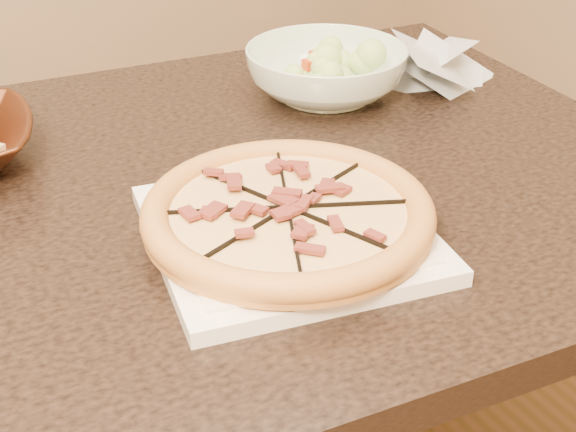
% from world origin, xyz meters
% --- Properties ---
extents(dining_table, '(1.38, 0.95, 0.75)m').
position_xyz_m(dining_table, '(0.13, 0.01, 0.64)').
color(dining_table, '#2F2118').
rests_on(dining_table, floor).
extents(plate, '(0.32, 0.32, 0.02)m').
position_xyz_m(plate, '(0.22, -0.16, 0.76)').
color(plate, white).
rests_on(plate, dining_table).
extents(pizza, '(0.31, 0.31, 0.03)m').
position_xyz_m(pizza, '(0.22, -0.16, 0.78)').
color(pizza, gold).
rests_on(pizza, plate).
extents(salad_bowl, '(0.29, 0.29, 0.07)m').
position_xyz_m(salad_bowl, '(0.47, 0.16, 0.79)').
color(salad_bowl, white).
rests_on(salad_bowl, dining_table).
extents(salad, '(0.12, 0.12, 0.04)m').
position_xyz_m(salad, '(0.47, 0.16, 0.84)').
color(salad, '#CCED79').
rests_on(salad, salad_bowl).
extents(cling_film, '(0.16, 0.14, 0.05)m').
position_xyz_m(cling_film, '(0.64, 0.12, 0.78)').
color(cling_film, silver).
rests_on(cling_film, dining_table).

